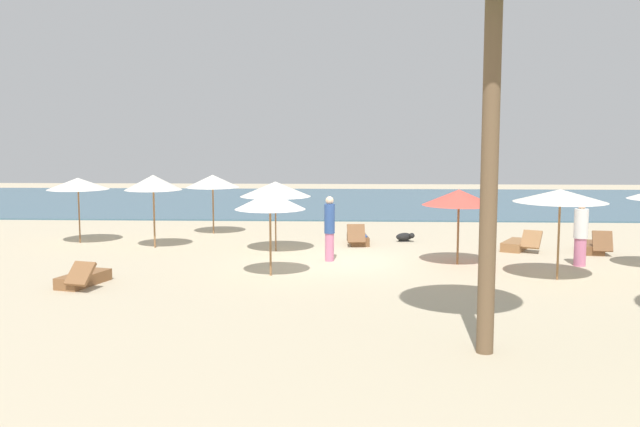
# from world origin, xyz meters

# --- Properties ---
(ground_plane) EXTENTS (60.00, 60.00, 0.00)m
(ground_plane) POSITION_xyz_m (0.00, 0.00, 0.00)
(ground_plane) COLOR #BCAD8E
(ocean_water) EXTENTS (48.00, 16.00, 0.06)m
(ocean_water) POSITION_xyz_m (0.00, 17.00, 0.03)
(ocean_water) COLOR #3D6075
(ocean_water) RESTS_ON ground_plane
(umbrella_0) EXTENTS (1.94, 1.94, 2.14)m
(umbrella_0) POSITION_xyz_m (-4.96, 5.37, 1.91)
(umbrella_0) COLOR olive
(umbrella_0) RESTS_ON ground_plane
(umbrella_1) EXTENTS (2.18, 2.18, 2.17)m
(umbrella_1) POSITION_xyz_m (-2.30, 1.64, 1.94)
(umbrella_1) COLOR brown
(umbrella_1) RESTS_ON ground_plane
(umbrella_2) EXTENTS (2.01, 2.01, 2.17)m
(umbrella_2) POSITION_xyz_m (-8.99, 3.01, 1.98)
(umbrella_2) COLOR brown
(umbrella_2) RESTS_ON ground_plane
(umbrella_4) EXTENTS (2.30, 2.30, 2.28)m
(umbrella_4) POSITION_xyz_m (5.19, -2.35, 2.12)
(umbrella_4) COLOR olive
(umbrella_4) RESTS_ON ground_plane
(umbrella_5) EXTENTS (1.81, 1.81, 2.33)m
(umbrella_5) POSITION_xyz_m (-6.24, 2.16, 2.09)
(umbrella_5) COLOR olive
(umbrella_5) RESTS_ON ground_plane
(umbrella_6) EXTENTS (2.03, 2.03, 2.11)m
(umbrella_6) POSITION_xyz_m (3.01, -0.37, 1.88)
(umbrella_6) COLOR brown
(umbrella_6) RESTS_ON ground_plane
(umbrella_7) EXTENTS (1.82, 1.82, 2.17)m
(umbrella_7) POSITION_xyz_m (-2.05, -2.12, 1.94)
(umbrella_7) COLOR olive
(umbrella_7) RESTS_ON ground_plane
(lounger_0) EXTENTS (1.02, 1.80, 0.67)m
(lounger_0) POSITION_xyz_m (-6.45, -3.47, 0.17)
(lounger_0) COLOR brown
(lounger_0) RESTS_ON ground_plane
(lounger_2) EXTENTS (1.29, 1.78, 0.68)m
(lounger_2) POSITION_xyz_m (5.26, 2.19, 0.17)
(lounger_2) COLOR olive
(lounger_2) RESTS_ON ground_plane
(lounger_3) EXTENTS (0.84, 1.70, 0.75)m
(lounger_3) POSITION_xyz_m (7.44, 1.81, 0.17)
(lounger_3) COLOR brown
(lounger_3) RESTS_ON ground_plane
(lounger_4) EXTENTS (0.74, 1.70, 0.73)m
(lounger_4) POSITION_xyz_m (0.26, 3.19, 0.18)
(lounger_4) COLOR brown
(lounger_4) RESTS_ON ground_plane
(person_0) EXTENTS (0.41, 0.41, 1.86)m
(person_0) POSITION_xyz_m (-0.59, 0.02, 0.96)
(person_0) COLOR #D17299
(person_0) RESTS_ON ground_plane
(person_1) EXTENTS (0.40, 0.40, 1.80)m
(person_1) POSITION_xyz_m (6.35, -0.46, 0.90)
(person_1) COLOR #D17299
(person_1) RESTS_ON ground_plane
(dog) EXTENTS (0.66, 0.43, 0.31)m
(dog) POSITION_xyz_m (1.87, 3.75, 0.16)
(dog) COLOR black
(dog) RESTS_ON ground_plane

